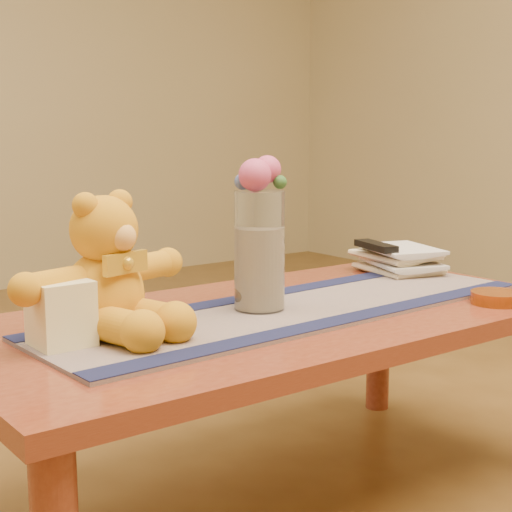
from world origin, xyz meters
TOP-DOWN VIEW (x-y plane):
  - floor at (0.00, 0.00)m, footprint 5.50×5.50m
  - coffee_table_top at (0.00, 0.00)m, footprint 1.40×0.70m
  - table_leg_br at (0.64, 0.29)m, footprint 0.07×0.07m
  - persian_runner at (0.05, -0.02)m, footprint 1.21×0.40m
  - runner_border_near at (0.05, -0.17)m, footprint 1.20×0.11m
  - runner_border_far at (0.04, 0.12)m, footprint 1.20×0.11m
  - teddy_bear at (-0.39, 0.04)m, footprint 0.45×0.40m
  - pillar_candle at (-0.49, 0.01)m, footprint 0.10×0.10m
  - candle_wick at (-0.49, 0.01)m, footprint 0.00×0.00m
  - glass_vase at (-0.03, 0.01)m, footprint 0.11×0.11m
  - potpourri_fill at (-0.03, 0.01)m, footprint 0.09×0.09m
  - rose_left at (-0.05, 0.00)m, footprint 0.07×0.07m
  - rose_right at (-0.01, 0.02)m, footprint 0.06×0.06m
  - blue_flower_back at (-0.02, 0.05)m, footprint 0.04×0.04m
  - blue_flower_side at (-0.06, 0.03)m, footprint 0.04×0.04m
  - leaf_sprig at (0.01, -0.01)m, footprint 0.03×0.03m
  - bronze_ball at (-0.04, 0.02)m, footprint 0.08×0.08m
  - book_bottom at (0.48, 0.16)m, footprint 0.21×0.25m
  - book_lower at (0.48, 0.16)m, footprint 0.23×0.27m
  - book_upper at (0.47, 0.17)m, footprint 0.20×0.25m
  - book_top at (0.48, 0.16)m, footprint 0.23×0.26m
  - tv_remote at (0.48, 0.15)m, footprint 0.08×0.17m
  - amber_dish at (0.46, -0.25)m, footprint 0.16×0.16m

SIDE VIEW (x-z plane):
  - floor at x=0.00m, z-range 0.00..0.00m
  - table_leg_br at x=0.64m, z-range 0.00..0.41m
  - coffee_table_top at x=0.00m, z-range 0.41..0.45m
  - persian_runner at x=0.05m, z-range 0.45..0.46m
  - runner_border_near at x=0.05m, z-range 0.46..0.46m
  - runner_border_far at x=0.04m, z-range 0.46..0.46m
  - book_bottom at x=0.48m, z-range 0.45..0.47m
  - amber_dish at x=0.46m, z-range 0.45..0.48m
  - book_lower at x=0.48m, z-range 0.47..0.49m
  - bronze_ball at x=-0.04m, z-range 0.46..0.52m
  - book_upper at x=0.47m, z-range 0.49..0.51m
  - book_top at x=0.48m, z-range 0.51..0.53m
  - pillar_candle at x=-0.49m, z-range 0.46..0.58m
  - tv_remote at x=0.48m, z-range 0.53..0.54m
  - potpourri_fill at x=-0.03m, z-range 0.46..0.64m
  - candle_wick at x=-0.49m, z-range 0.58..0.59m
  - teddy_bear at x=-0.39m, z-range 0.46..0.72m
  - glass_vase at x=-0.03m, z-range 0.46..0.72m
  - leaf_sprig at x=0.01m, z-range 0.72..0.75m
  - blue_flower_side at x=-0.06m, z-range 0.72..0.76m
  - blue_flower_back at x=-0.02m, z-range 0.72..0.77m
  - rose_left at x=-0.05m, z-range 0.72..0.79m
  - rose_right at x=-0.01m, z-range 0.73..0.79m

